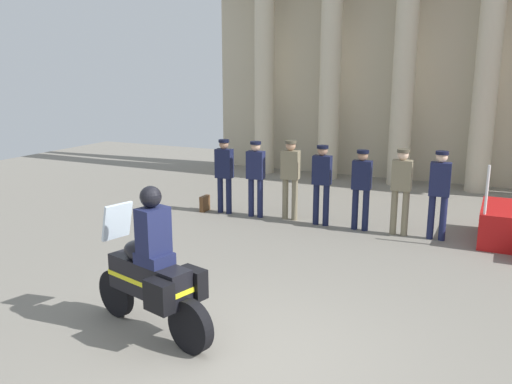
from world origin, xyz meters
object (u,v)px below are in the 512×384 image
at_px(officer_in_row_4, 362,183).
at_px(briefcase_on_ground, 205,203).
at_px(officer_in_row_0, 224,170).
at_px(motorcycle_with_rider, 153,274).
at_px(officer_in_row_1, 256,173).
at_px(officer_in_row_3, 322,179).
at_px(officer_in_row_2, 290,173).
at_px(officer_in_row_5, 401,185).
at_px(officer_in_row_6, 439,188).

xyz_separation_m(officer_in_row_4, briefcase_on_ground, (-3.64, -0.08, -0.80)).
height_order(officer_in_row_0, motorcycle_with_rider, motorcycle_with_rider).
height_order(officer_in_row_1, officer_in_row_3, officer_in_row_3).
distance_m(officer_in_row_2, officer_in_row_5, 2.38).
height_order(officer_in_row_5, briefcase_on_ground, officer_in_row_5).
height_order(officer_in_row_2, officer_in_row_4, officer_in_row_2).
distance_m(officer_in_row_5, briefcase_on_ground, 4.51).
height_order(officer_in_row_1, officer_in_row_4, officer_in_row_1).
relative_size(officer_in_row_2, officer_in_row_6, 1.01).
bearing_deg(officer_in_row_4, officer_in_row_1, -3.23).
relative_size(officer_in_row_1, officer_in_row_2, 0.97).
relative_size(officer_in_row_1, officer_in_row_3, 1.00).
height_order(officer_in_row_4, briefcase_on_ground, officer_in_row_4).
bearing_deg(briefcase_on_ground, officer_in_row_1, 2.85).
bearing_deg(officer_in_row_5, motorcycle_with_rider, 66.27).
xyz_separation_m(officer_in_row_0, officer_in_row_3, (2.30, 0.03, 0.01)).
relative_size(officer_in_row_0, officer_in_row_6, 0.98).
distance_m(officer_in_row_0, officer_in_row_4, 3.14).
bearing_deg(officer_in_row_3, officer_in_row_5, 176.13).
height_order(officer_in_row_6, briefcase_on_ground, officer_in_row_6).
bearing_deg(officer_in_row_0, briefcase_on_ground, 1.76).
distance_m(officer_in_row_3, officer_in_row_5, 1.63).
distance_m(officer_in_row_1, officer_in_row_4, 2.36).
bearing_deg(officer_in_row_6, officer_in_row_1, -3.29).
xyz_separation_m(officer_in_row_0, officer_in_row_1, (0.78, 0.02, 0.00)).
distance_m(officer_in_row_2, officer_in_row_6, 3.09).
bearing_deg(officer_in_row_5, briefcase_on_ground, -2.71).
relative_size(officer_in_row_0, motorcycle_with_rider, 0.83).
distance_m(officer_in_row_5, motorcycle_with_rider, 5.77).
height_order(officer_in_row_2, officer_in_row_3, officer_in_row_2).
xyz_separation_m(officer_in_row_6, briefcase_on_ground, (-5.14, -0.09, -0.84)).
distance_m(officer_in_row_1, officer_in_row_5, 3.15).
distance_m(officer_in_row_4, motorcycle_with_rider, 5.55).
xyz_separation_m(officer_in_row_2, motorcycle_with_rider, (0.40, -5.53, -0.24)).
relative_size(officer_in_row_4, briefcase_on_ground, 4.60).
bearing_deg(officer_in_row_2, officer_in_row_6, 174.47).
xyz_separation_m(officer_in_row_2, officer_in_row_3, (0.75, -0.11, -0.03)).
height_order(officer_in_row_3, officer_in_row_5, officer_in_row_5).
bearing_deg(officer_in_row_2, officer_in_row_5, 173.53).
relative_size(motorcycle_with_rider, briefcase_on_ground, 5.69).
height_order(officer_in_row_1, officer_in_row_5, officer_in_row_5).
bearing_deg(officer_in_row_6, officer_in_row_2, -5.53).
height_order(officer_in_row_3, motorcycle_with_rider, motorcycle_with_rider).
bearing_deg(officer_in_row_3, officer_in_row_1, -3.09).
bearing_deg(officer_in_row_3, officer_in_row_2, -12.06).
xyz_separation_m(officer_in_row_4, officer_in_row_6, (1.50, 0.01, 0.04)).
xyz_separation_m(officer_in_row_6, motorcycle_with_rider, (-2.69, -5.43, -0.23)).
bearing_deg(officer_in_row_3, motorcycle_with_rider, 82.64).
bearing_deg(officer_in_row_5, officer_in_row_0, -3.29).
distance_m(officer_in_row_0, officer_in_row_5, 3.93).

